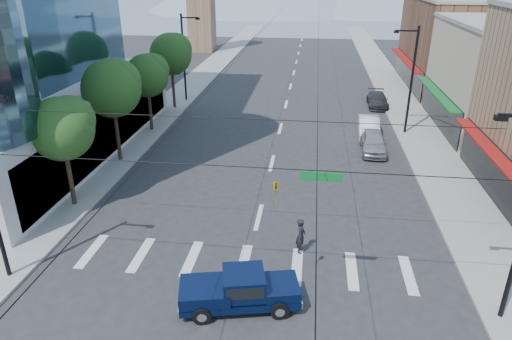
# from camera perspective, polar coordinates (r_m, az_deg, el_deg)

# --- Properties ---
(ground) EXTENTS (160.00, 160.00, 0.00)m
(ground) POSITION_cam_1_polar(r_m,az_deg,el_deg) (21.48, -1.63, -13.83)
(ground) COLOR #28282B
(ground) RESTS_ON ground
(sidewalk_left) EXTENTS (4.00, 120.00, 0.15)m
(sidewalk_left) POSITION_cam_1_polar(r_m,az_deg,el_deg) (60.08, -7.27, 11.17)
(sidewalk_left) COLOR gray
(sidewalk_left) RESTS_ON ground
(sidewalk_right) EXTENTS (4.00, 120.00, 0.15)m
(sidewalk_right) POSITION_cam_1_polar(r_m,az_deg,el_deg) (58.98, 16.35, 10.17)
(sidewalk_right) COLOR gray
(sidewalk_right) RESTS_ON ground
(shop_far) EXTENTS (12.00, 18.00, 10.00)m
(shop_far) POSITION_cam_1_polar(r_m,az_deg,el_deg) (59.89, 24.70, 14.02)
(shop_far) COLOR brown
(shop_far) RESTS_ON ground
(tree_near) EXTENTS (3.65, 3.64, 6.71)m
(tree_near) POSITION_cam_1_polar(r_m,az_deg,el_deg) (27.92, -22.87, 5.03)
(tree_near) COLOR black
(tree_near) RESTS_ON ground
(tree_midnear) EXTENTS (4.09, 4.09, 7.52)m
(tree_midnear) POSITION_cam_1_polar(r_m,az_deg,el_deg) (33.75, -17.37, 9.92)
(tree_midnear) COLOR black
(tree_midnear) RESTS_ON ground
(tree_midfar) EXTENTS (3.65, 3.64, 6.71)m
(tree_midfar) POSITION_cam_1_polar(r_m,az_deg,el_deg) (40.19, -13.28, 11.60)
(tree_midfar) COLOR black
(tree_midfar) RESTS_ON ground
(tree_far) EXTENTS (4.09, 4.09, 7.52)m
(tree_far) POSITION_cam_1_polar(r_m,az_deg,el_deg) (46.60, -10.41, 14.22)
(tree_far) COLOR black
(tree_far) RESTS_ON ground
(signal_rig) EXTENTS (21.80, 0.20, 9.00)m
(signal_rig) POSITION_cam_1_polar(r_m,az_deg,el_deg) (18.09, -1.68, -4.12)
(signal_rig) COLOR black
(signal_rig) RESTS_ON ground
(lamp_pole_nw) EXTENTS (2.00, 0.25, 9.00)m
(lamp_pole_nw) POSITION_cam_1_polar(r_m,az_deg,el_deg) (49.33, -8.90, 14.07)
(lamp_pole_nw) COLOR black
(lamp_pole_nw) RESTS_ON ground
(lamp_pole_ne) EXTENTS (2.00, 0.25, 9.00)m
(lamp_pole_ne) POSITION_cam_1_polar(r_m,az_deg,el_deg) (40.41, 18.76, 10.97)
(lamp_pole_ne) COLOR black
(lamp_pole_ne) RESTS_ON ground
(pickup_truck) EXTENTS (5.32, 2.85, 1.71)m
(pickup_truck) POSITION_cam_1_polar(r_m,az_deg,el_deg) (19.65, -2.13, -14.68)
(pickup_truck) COLOR black
(pickup_truck) RESTS_ON ground
(pedestrian) EXTENTS (0.51, 0.73, 1.90)m
(pedestrian) POSITION_cam_1_polar(r_m,az_deg,el_deg) (23.04, 5.63, -8.17)
(pedestrian) COLOR black
(pedestrian) RESTS_ON ground
(parked_car_near) EXTENTS (2.03, 4.73, 1.59)m
(parked_car_near) POSITION_cam_1_polar(r_m,az_deg,el_deg) (36.54, 14.48, 3.39)
(parked_car_near) COLOR #9D9DA1
(parked_car_near) RESTS_ON ground
(parked_car_mid) EXTENTS (1.89, 4.89, 1.59)m
(parked_car_mid) POSITION_cam_1_polar(r_m,az_deg,el_deg) (40.12, 13.91, 5.28)
(parked_car_mid) COLOR white
(parked_car_mid) RESTS_ON ground
(parked_car_far) EXTENTS (2.05, 4.87, 1.40)m
(parked_car_far) POSITION_cam_1_polar(r_m,az_deg,el_deg) (49.25, 14.94, 8.48)
(parked_car_far) COLOR #323134
(parked_car_far) RESTS_ON ground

